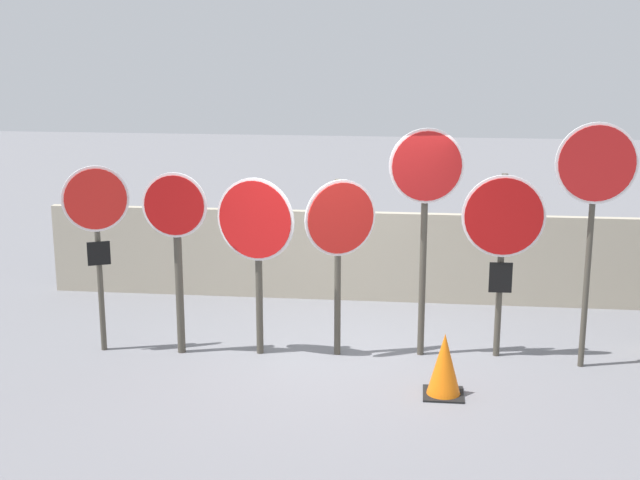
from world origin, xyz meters
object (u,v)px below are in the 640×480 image
Objects in this scene: stop_sign_4 at (426,193)px; stop_sign_2 at (256,232)px; traffic_cone_0 at (444,365)px; stop_sign_0 at (97,218)px; stop_sign_6 at (595,186)px; stop_sign_1 at (176,232)px; stop_sign_3 at (340,231)px; stop_sign_5 at (503,230)px.

stop_sign_2 is at bearing 175.17° from stop_sign_4.
stop_sign_0 is at bearing 167.97° from traffic_cone_0.
stop_sign_6 reaches higher than stop_sign_0.
stop_sign_6 reaches higher than stop_sign_1.
stop_sign_4 reaches higher than stop_sign_1.
stop_sign_2 is 3.10× the size of traffic_cone_0.
stop_sign_0 is at bearing 179.78° from stop_sign_1.
stop_sign_2 reaches higher than traffic_cone_0.
stop_sign_6 is at bearing -23.12° from stop_sign_0.
stop_sign_0 is 0.80× the size of stop_sign_6.
stop_sign_4 reaches higher than stop_sign_3.
stop_sign_5 is at bearing 3.08° from stop_sign_1.
stop_sign_4 reaches higher than stop_sign_0.
stop_sign_6 is (4.46, 0.07, 0.59)m from stop_sign_1.
stop_sign_3 is at bearing -176.99° from stop_sign_5.
stop_sign_2 is at bearing 2.93° from stop_sign_1.
stop_sign_6 reaches higher than stop_sign_5.
traffic_cone_0 is at bearing -17.42° from stop_sign_1.
stop_sign_5 is at bearing 20.14° from stop_sign_2.
stop_sign_4 reaches higher than stop_sign_2.
stop_sign_2 is at bearing -21.18° from stop_sign_0.
stop_sign_0 is at bearing 178.03° from stop_sign_6.
stop_sign_4 is (1.84, 0.16, 0.44)m from stop_sign_2.
stop_sign_0 is 5.38m from stop_sign_6.
stop_sign_5 is (4.46, 0.31, -0.09)m from stop_sign_0.
stop_sign_3 is 0.97× the size of stop_sign_5.
stop_sign_2 is 1.90m from stop_sign_4.
stop_sign_3 reaches higher than traffic_cone_0.
stop_sign_6 is at bearing -32.00° from stop_sign_3.
stop_sign_5 is at bearing 61.12° from traffic_cone_0.
stop_sign_1 is at bearing -22.75° from stop_sign_0.
stop_sign_4 is at bearing 101.87° from traffic_cone_0.
stop_sign_2 reaches higher than stop_sign_3.
stop_sign_1 is 1.80m from stop_sign_3.
stop_sign_0 is 2.70m from stop_sign_3.
stop_sign_5 is (2.69, 0.22, 0.04)m from stop_sign_2.
stop_sign_0 is at bearing 174.09° from stop_sign_4.
stop_sign_6 is at bearing 30.87° from traffic_cone_0.
stop_sign_5 reaches higher than stop_sign_2.
stop_sign_1 reaches higher than stop_sign_3.
stop_sign_0 is 1.03× the size of stop_sign_1.
stop_sign_4 reaches higher than traffic_cone_0.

